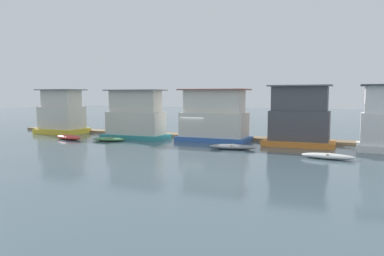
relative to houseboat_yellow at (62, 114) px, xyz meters
name	(u,v)px	position (x,y,z in m)	size (l,w,h in m)	color
ground_plane	(196,141)	(17.92, -0.34, -2.37)	(200.00, 200.00, 0.00)	#475B66
dock_walkway	(207,136)	(17.92, 2.72, -2.22)	(51.00, 2.08, 0.30)	#846B4C
houseboat_yellow	(62,114)	(0.00, 0.00, 0.00)	(5.57, 4.03, 5.37)	gold
houseboat_teal	(135,117)	(11.08, -0.93, -0.06)	(7.04, 3.45, 5.26)	teal
houseboat_blue	(214,118)	(19.72, 0.18, 0.00)	(7.23, 3.87, 5.29)	#3866B7
houseboat_orange	(299,119)	(28.14, -0.10, 0.12)	(6.34, 3.38, 5.60)	orange
dinghy_red	(69,137)	(5.06, -4.55, -2.14)	(4.13, 2.41, 0.46)	red
dinghy_green	(109,139)	(9.85, -4.05, -2.18)	(3.83, 1.95, 0.37)	#47844C
dinghy_grey	(232,147)	(23.16, -4.61, -2.15)	(4.26, 1.98, 0.43)	gray
dinghy_white	(328,156)	(31.11, -6.59, -2.16)	(3.92, 1.37, 0.42)	white
mooring_post_far_left	(121,128)	(7.64, 1.43, -1.58)	(0.29, 0.29, 1.59)	brown
mooring_post_far_right	(279,135)	(26.09, 1.43, -1.58)	(0.27, 0.27, 1.57)	brown
mooring_post_near_right	(218,130)	(19.71, 1.43, -1.37)	(0.25, 0.25, 2.00)	#846B4C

